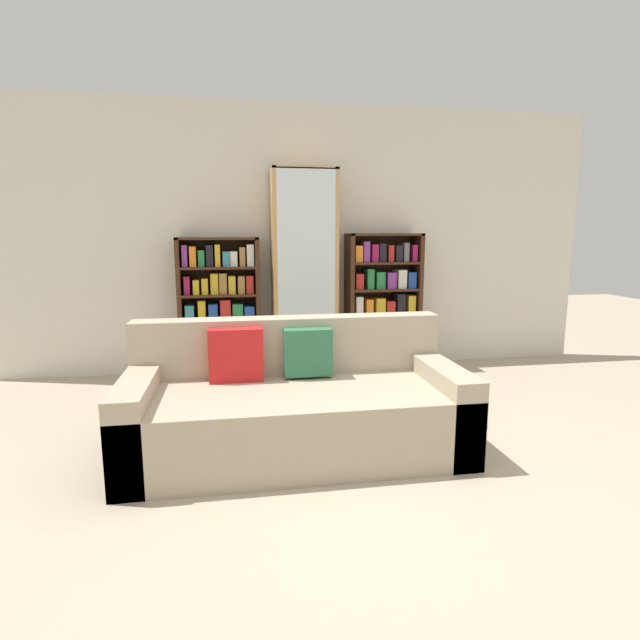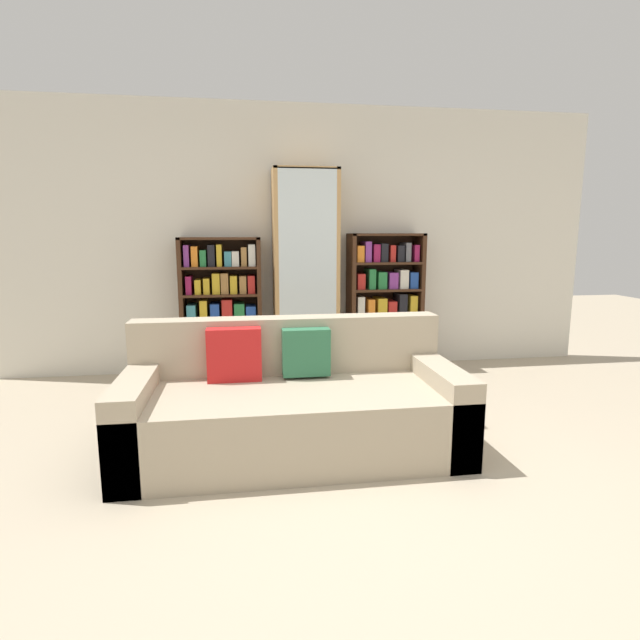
% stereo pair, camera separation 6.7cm
% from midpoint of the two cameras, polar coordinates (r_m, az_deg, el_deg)
% --- Properties ---
extents(ground_plane, '(16.00, 16.00, 0.00)m').
position_cam_midpoint_polar(ground_plane, '(2.90, 5.20, -19.48)').
color(ground_plane, tan).
extents(wall_back, '(6.21, 0.06, 2.70)m').
position_cam_midpoint_polar(wall_back, '(5.25, -2.39, 9.10)').
color(wall_back, silver).
rests_on(wall_back, ground).
extents(couch, '(2.16, 0.96, 0.84)m').
position_cam_midpoint_polar(couch, '(3.34, -3.46, -9.87)').
color(couch, tan).
rests_on(couch, ground).
extents(bookshelf_left, '(0.79, 0.32, 1.38)m').
position_cam_midpoint_polar(bookshelf_left, '(5.06, -11.69, 1.19)').
color(bookshelf_left, '#3D2314').
rests_on(bookshelf_left, ground).
extents(display_cabinet, '(0.64, 0.36, 2.04)m').
position_cam_midpoint_polar(display_cabinet, '(5.05, -2.22, 5.28)').
color(display_cabinet, tan).
rests_on(display_cabinet, ground).
extents(bookshelf_right, '(0.76, 0.32, 1.42)m').
position_cam_midpoint_polar(bookshelf_right, '(5.27, 6.82, 1.84)').
color(bookshelf_right, '#3D2314').
rests_on(bookshelf_right, ground).
extents(wine_bottle, '(0.08, 0.08, 0.37)m').
position_cam_midpoint_polar(wine_bottle, '(4.47, 4.60, -6.67)').
color(wine_bottle, '#192333').
rests_on(wine_bottle, ground).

